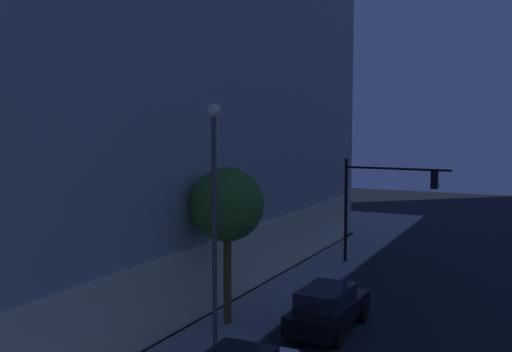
{
  "coord_description": "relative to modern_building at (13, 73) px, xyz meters",
  "views": [
    {
      "loc": [
        -7.27,
        -3.23,
        7.39
      ],
      "look_at": [
        8.93,
        4.98,
        5.85
      ],
      "focal_mm": 39.07,
      "sensor_mm": 36.0,
      "label": 1
    }
  ],
  "objects": [
    {
      "name": "car_black",
      "position": [
        -0.29,
        -16.53,
        -9.29
      ],
      "size": [
        4.68,
        2.03,
        1.66
      ],
      "color": "black",
      "rests_on": "ground"
    },
    {
      "name": "street_lamp_sidewalk",
      "position": [
        -4.04,
        -13.96,
        -4.94
      ],
      "size": [
        0.44,
        0.44,
        8.03
      ],
      "color": "#4A4A4A",
      "rests_on": "sidewalk_corner"
    },
    {
      "name": "modern_building",
      "position": [
        0.0,
        0.0,
        0.0
      ],
      "size": [
        35.97,
        24.03,
        20.43
      ],
      "color": "#4C4C51",
      "rests_on": "ground"
    },
    {
      "name": "traffic_light_far_corner",
      "position": [
        9.66,
        -15.83,
        -6.14
      ],
      "size": [
        0.51,
        5.57,
        5.62
      ],
      "color": "black",
      "rests_on": "sidewalk_corner"
    },
    {
      "name": "sidewalk_tree",
      "position": [
        -1.61,
        -13.04,
        -5.55
      ],
      "size": [
        2.74,
        2.74,
        5.85
      ],
      "color": "brown",
      "rests_on": "sidewalk_corner"
    }
  ]
}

